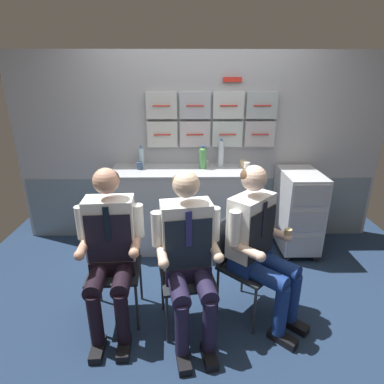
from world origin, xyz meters
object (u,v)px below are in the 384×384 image
Objects in this scene: paper_cup_tan at (247,166)px; crew_member_left at (110,245)px; folding_chair_left at (116,255)px; folding_chair_center at (185,261)px; crew_member_right at (259,240)px; service_trolley at (298,209)px; crew_member_center at (188,250)px; folding_chair_right at (240,254)px; sparkling_bottle_green at (203,158)px.

crew_member_left is at bearing -136.29° from paper_cup_tan.
crew_member_left reaches higher than folding_chair_left.
crew_member_right reaches higher than folding_chair_center.
crew_member_right is 14.44× the size of paper_cup_tan.
crew_member_center reaches higher than service_trolley.
service_trolley is at bearing 27.78° from folding_chair_left.
crew_member_left is at bearing 171.11° from crew_member_center.
service_trolley is 1.09× the size of folding_chair_center.
crew_member_center reaches higher than folding_chair_left.
folding_chair_left is at bearing -179.96° from folding_chair_right.
crew_member_center reaches higher than folding_chair_center.
folding_chair_left is 0.66× the size of crew_member_center.
folding_chair_center is at bearing 6.63° from crew_member_left.
service_trolley is 3.64× the size of sparkling_bottle_green.
crew_member_right reaches higher than paper_cup_tan.
service_trolley is 1.09× the size of folding_chair_left.
paper_cup_tan is at bearing -11.80° from sparkling_bottle_green.
folding_chair_center is at bearing -9.38° from folding_chair_left.
service_trolley is at bearing 31.67° from crew_member_left.
folding_chair_right is (0.46, 0.09, 0.00)m from folding_chair_center.
crew_member_left is 1.04m from folding_chair_right.
crew_member_right reaches higher than crew_member_left.
paper_cup_tan is at bearing 78.36° from folding_chair_right.
folding_chair_left and folding_chair_center have the same top height.
sparkling_bottle_green reaches higher than folding_chair_left.
crew_member_center is at bearing -97.07° from sparkling_bottle_green.
folding_chair_center is 3.33× the size of sparkling_bottle_green.
crew_member_left is (-1.81, -1.12, 0.21)m from service_trolley.
service_trolley is at bearing -4.98° from paper_cup_tan.
crew_member_center is at bearing -8.89° from crew_member_left.
crew_member_left is 0.59m from folding_chair_center.
crew_member_left is at bearing -177.54° from crew_member_right.
crew_member_right reaches higher than sparkling_bottle_green.
paper_cup_tan is (1.22, 1.17, 0.27)m from crew_member_left.
service_trolley reaches higher than folding_chair_right.
crew_member_center is 5.06× the size of sparkling_bottle_green.
folding_chair_right is at bearing 8.93° from crew_member_left.
paper_cup_tan is (0.09, 1.12, 0.27)m from crew_member_right.
folding_chair_left is at bearing 157.16° from crew_member_center.
folding_chair_right is at bearing 0.04° from folding_chair_left.
service_trolley is 0.77m from paper_cup_tan.
crew_member_right is 1.32m from sparkling_bottle_green.
folding_chair_center and folding_chair_right have the same top height.
service_trolley is 1.74m from crew_member_center.
folding_chair_right is (1.02, 0.00, 0.00)m from folding_chair_left.
crew_member_center is (0.03, -0.16, 0.19)m from folding_chair_center.
paper_cup_tan is (0.47, -0.10, -0.07)m from sparkling_bottle_green.
crew_member_right is 1.16m from paper_cup_tan.
crew_member_right is (-0.68, -1.07, 0.22)m from service_trolley.
folding_chair_left is at bearing -152.22° from service_trolley.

